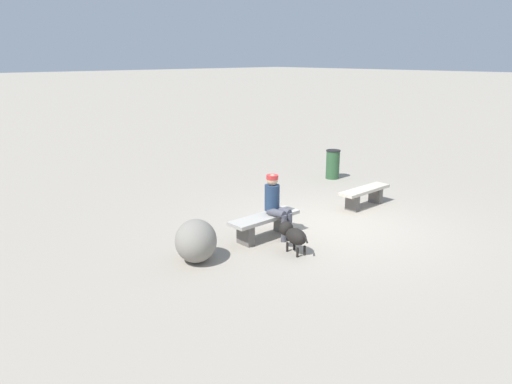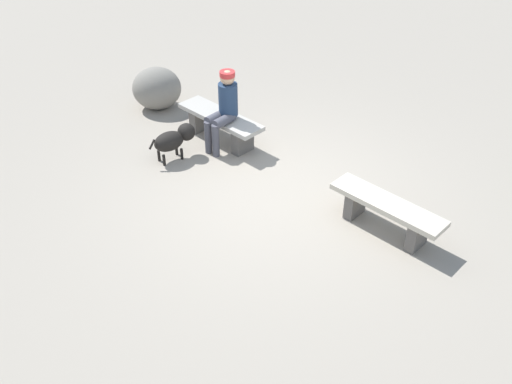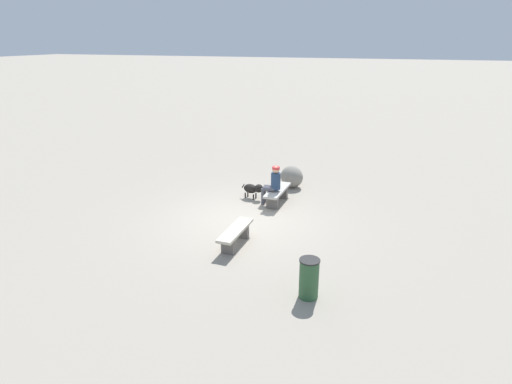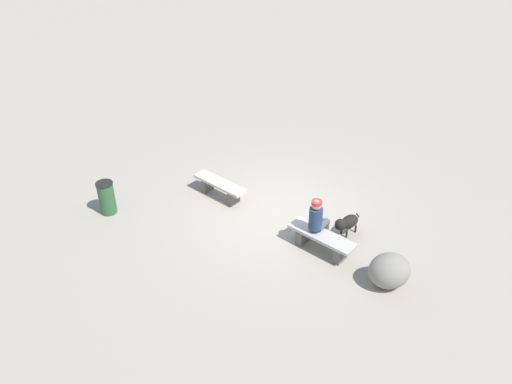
{
  "view_description": "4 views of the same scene",
  "coord_description": "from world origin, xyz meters",
  "px_view_note": "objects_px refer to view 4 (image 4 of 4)",
  "views": [
    {
      "loc": [
        7.74,
        5.88,
        3.45
      ],
      "look_at": [
        0.9,
        -1.44,
        0.62
      ],
      "focal_mm": 33.93,
      "sensor_mm": 36.0,
      "label": 1
    },
    {
      "loc": [
        -4.2,
        4.72,
        4.53
      ],
      "look_at": [
        -0.25,
        0.57,
        0.41
      ],
      "focal_mm": 38.83,
      "sensor_mm": 36.0,
      "label": 2
    },
    {
      "loc": [
        -10.54,
        -4.08,
        4.89
      ],
      "look_at": [
        1.2,
        0.08,
        0.41
      ],
      "focal_mm": 30.1,
      "sensor_mm": 36.0,
      "label": 3
    },
    {
      "loc": [
        6.19,
        -8.24,
        7.4
      ],
      "look_at": [
        -0.33,
        -0.48,
        0.75
      ],
      "focal_mm": 36.7,
      "sensor_mm": 36.0,
      "label": 4
    }
  ],
  "objects_px": {
    "dog": "(347,223)",
    "bench_right": "(322,240)",
    "bench_left": "(220,187)",
    "trash_bin": "(107,198)",
    "boulder": "(389,271)",
    "seated_person": "(318,219)"
  },
  "relations": [
    {
      "from": "dog",
      "to": "bench_right",
      "type": "bearing_deg",
      "value": 3.03
    },
    {
      "from": "bench_left",
      "to": "trash_bin",
      "type": "xyz_separation_m",
      "value": [
        -1.62,
        -2.23,
        0.11
      ]
    },
    {
      "from": "bench_left",
      "to": "boulder",
      "type": "distance_m",
      "value": 4.79
    },
    {
      "from": "seated_person",
      "to": "trash_bin",
      "type": "distance_m",
      "value": 5.08
    },
    {
      "from": "bench_right",
      "to": "seated_person",
      "type": "bearing_deg",
      "value": 155.3
    },
    {
      "from": "seated_person",
      "to": "trash_bin",
      "type": "bearing_deg",
      "value": -157.2
    },
    {
      "from": "bench_left",
      "to": "seated_person",
      "type": "height_order",
      "value": "seated_person"
    },
    {
      "from": "boulder",
      "to": "seated_person",
      "type": "bearing_deg",
      "value": 176.35
    },
    {
      "from": "bench_left",
      "to": "bench_right",
      "type": "height_order",
      "value": "bench_right"
    },
    {
      "from": "bench_left",
      "to": "trash_bin",
      "type": "height_order",
      "value": "trash_bin"
    },
    {
      "from": "bench_right",
      "to": "dog",
      "type": "distance_m",
      "value": 0.85
    },
    {
      "from": "trash_bin",
      "to": "boulder",
      "type": "distance_m",
      "value": 6.73
    },
    {
      "from": "dog",
      "to": "trash_bin",
      "type": "xyz_separation_m",
      "value": [
        -4.88,
        -2.94,
        0.08
      ]
    },
    {
      "from": "seated_person",
      "to": "dog",
      "type": "height_order",
      "value": "seated_person"
    },
    {
      "from": "bench_left",
      "to": "boulder",
      "type": "bearing_deg",
      "value": -1.19
    },
    {
      "from": "trash_bin",
      "to": "dog",
      "type": "bearing_deg",
      "value": 31.06
    },
    {
      "from": "bench_left",
      "to": "boulder",
      "type": "relative_size",
      "value": 1.79
    },
    {
      "from": "dog",
      "to": "trash_bin",
      "type": "distance_m",
      "value": 5.7
    },
    {
      "from": "bench_left",
      "to": "trash_bin",
      "type": "distance_m",
      "value": 2.76
    },
    {
      "from": "bench_right",
      "to": "dog",
      "type": "bearing_deg",
      "value": 83.5
    },
    {
      "from": "dog",
      "to": "trash_bin",
      "type": "height_order",
      "value": "trash_bin"
    },
    {
      "from": "boulder",
      "to": "trash_bin",
      "type": "bearing_deg",
      "value": -162.08
    }
  ]
}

